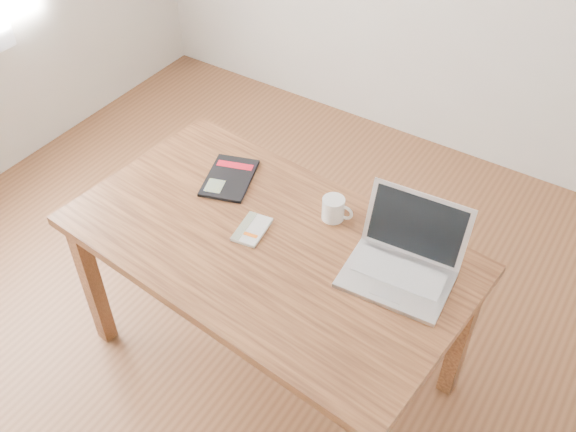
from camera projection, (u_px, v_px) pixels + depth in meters
The scene contains 6 objects.
room at pixel (204, 99), 1.91m from camera, with size 4.04×4.04×2.70m.
desk at pixel (268, 257), 2.39m from camera, with size 1.54×0.97×0.75m.
white_guidebook at pixel (252, 229), 2.36m from camera, with size 0.12×0.17×0.01m.
black_guidebook at pixel (229, 178), 2.58m from camera, with size 0.25×0.31×0.01m.
laptop at pixel (403, 260), 2.18m from camera, with size 0.39×0.35×0.25m.
coffee_mug at pixel (334, 209), 2.38m from camera, with size 0.12×0.09×0.09m.
Camera 1 is at (1.03, -1.23, 2.40)m, focal length 40.00 mm.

